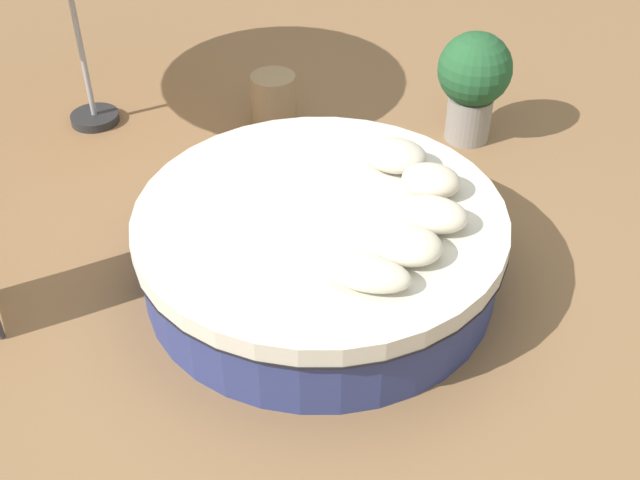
% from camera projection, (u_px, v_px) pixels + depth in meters
% --- Properties ---
extents(ground_plane, '(16.00, 16.00, 0.00)m').
position_uv_depth(ground_plane, '(320.00, 279.00, 5.70)').
color(ground_plane, olive).
extents(round_bed, '(2.53, 2.53, 0.60)m').
position_uv_depth(round_bed, '(320.00, 246.00, 5.51)').
color(round_bed, navy).
rests_on(round_bed, ground_plane).
extents(throw_pillow_0, '(0.54, 0.28, 0.17)m').
position_uv_depth(throw_pillow_0, '(367.00, 273.00, 4.72)').
color(throw_pillow_0, beige).
rests_on(throw_pillow_0, round_bed).
extents(throw_pillow_1, '(0.44, 0.37, 0.18)m').
position_uv_depth(throw_pillow_1, '(407.00, 245.00, 4.92)').
color(throw_pillow_1, beige).
rests_on(throw_pillow_1, round_bed).
extents(throw_pillow_2, '(0.47, 0.32, 0.20)m').
position_uv_depth(throw_pillow_2, '(432.00, 214.00, 5.15)').
color(throw_pillow_2, beige).
rests_on(throw_pillow_2, round_bed).
extents(throw_pillow_3, '(0.40, 0.33, 0.20)m').
position_uv_depth(throw_pillow_3, '(431.00, 181.00, 5.44)').
color(throw_pillow_3, beige).
rests_on(throw_pillow_3, round_bed).
extents(throw_pillow_4, '(0.46, 0.35, 0.21)m').
position_uv_depth(throw_pillow_4, '(395.00, 155.00, 5.68)').
color(throw_pillow_4, beige).
rests_on(throw_pillow_4, round_bed).
extents(planter, '(0.64, 0.64, 1.00)m').
position_uv_depth(planter, '(474.00, 79.00, 6.83)').
color(planter, gray).
rests_on(planter, ground_plane).
extents(side_table, '(0.40, 0.40, 0.50)m').
position_uv_depth(side_table, '(274.00, 101.00, 7.21)').
color(side_table, '#997A56').
rests_on(side_table, ground_plane).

